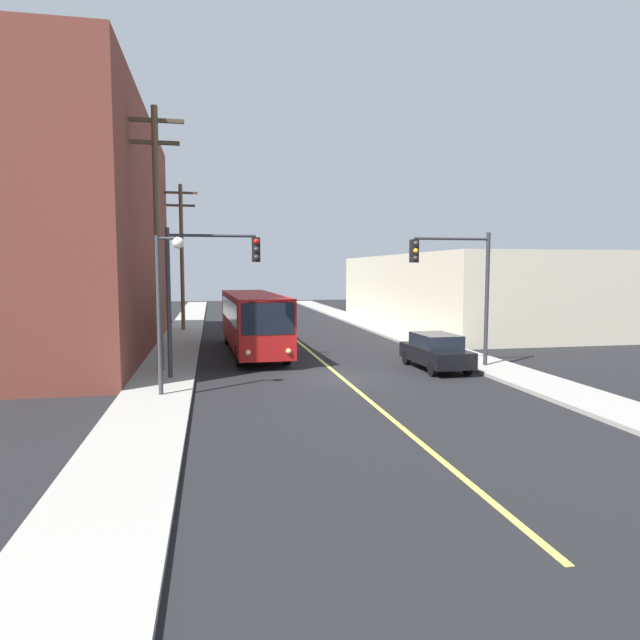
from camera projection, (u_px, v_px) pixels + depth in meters
The scene contains 14 objects.
ground_plane at pixel (342, 378), 23.00m from camera, with size 120.00×120.00×0.00m, color black.
sidewalk_left at pixel (177, 348), 31.38m from camera, with size 2.50×90.00×0.15m, color gray.
sidewalk_right at pixel (419, 341), 34.15m from camera, with size 2.50×90.00×0.15m, color gray.
lane_stripe_center at pixel (291, 336), 37.66m from camera, with size 0.16×60.00×0.01m, color #D8CC4C.
building_left_brick at pixel (53, 233), 29.41m from camera, with size 10.00×22.76×12.92m.
building_right_warehouse at pixel (457, 290), 45.30m from camera, with size 12.00×27.40×5.65m.
city_bus at pixel (253, 319), 29.91m from camera, with size 3.03×12.23×3.20m.
parked_car_black at pixel (436, 351), 24.85m from camera, with size 1.91×4.44×1.62m.
utility_pole_near at pixel (157, 228), 23.34m from camera, with size 2.40×0.28×11.13m.
utility_pole_mid at pixel (182, 251), 39.89m from camera, with size 2.40×0.28×10.45m.
traffic_signal_left_corner at pixel (208, 274), 22.23m from camera, with size 3.75×0.48×6.00m.
traffic_signal_right_corner at pixel (456, 274), 24.54m from camera, with size 3.75×0.48×6.00m.
street_lamp_left at pixel (165, 291), 18.99m from camera, with size 0.98×0.40×5.50m.
fire_hydrant at pixel (440, 342), 29.96m from camera, with size 0.44×0.26×0.84m.
Camera 1 is at (-5.24, -22.09, 4.47)m, focal length 31.02 mm.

